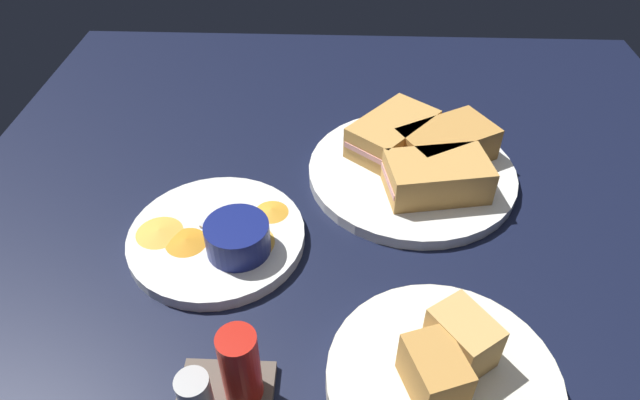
# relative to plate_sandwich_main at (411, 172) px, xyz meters

# --- Properties ---
(ground_plane) EXTENTS (1.10, 1.10, 0.03)m
(ground_plane) POSITION_rel_plate_sandwich_main_xyz_m (0.08, 0.09, -0.02)
(ground_plane) COLOR black
(plate_sandwich_main) EXTENTS (0.29, 0.29, 0.02)m
(plate_sandwich_main) POSITION_rel_plate_sandwich_main_xyz_m (0.00, 0.00, 0.00)
(plate_sandwich_main) COLOR white
(plate_sandwich_main) RESTS_ON ground_plane
(sandwich_half_near) EXTENTS (0.14, 0.10, 0.05)m
(sandwich_half_near) POSITION_rel_plate_sandwich_main_xyz_m (-0.03, 0.05, 0.03)
(sandwich_half_near) COLOR tan
(sandwich_half_near) RESTS_ON plate_sandwich_main
(sandwich_half_far) EXTENTS (0.15, 0.13, 0.05)m
(sandwich_half_far) POSITION_rel_plate_sandwich_main_xyz_m (-0.05, -0.03, 0.03)
(sandwich_half_far) COLOR #C68C42
(sandwich_half_far) RESTS_ON plate_sandwich_main
(sandwich_half_extra) EXTENTS (0.14, 0.15, 0.05)m
(sandwich_half_extra) POSITION_rel_plate_sandwich_main_xyz_m (0.03, -0.05, 0.03)
(sandwich_half_extra) COLOR tan
(sandwich_half_extra) RESTS_ON plate_sandwich_main
(ramekin_dark_sauce) EXTENTS (0.08, 0.08, 0.04)m
(ramekin_dark_sauce) POSITION_rel_plate_sandwich_main_xyz_m (0.02, -0.06, 0.03)
(ramekin_dark_sauce) COLOR navy
(ramekin_dark_sauce) RESTS_ON plate_sandwich_main
(spoon_by_dark_ramekin) EXTENTS (0.03, 0.10, 0.01)m
(spoon_by_dark_ramekin) POSITION_rel_plate_sandwich_main_xyz_m (0.01, -0.00, 0.01)
(spoon_by_dark_ramekin) COLOR silver
(spoon_by_dark_ramekin) RESTS_ON plate_sandwich_main
(plate_chips_companion) EXTENTS (0.22, 0.22, 0.02)m
(plate_chips_companion) POSITION_rel_plate_sandwich_main_xyz_m (0.25, 0.14, 0.00)
(plate_chips_companion) COLOR white
(plate_chips_companion) RESTS_ON ground_plane
(ramekin_light_gravy) EXTENTS (0.08, 0.08, 0.04)m
(ramekin_light_gravy) POSITION_rel_plate_sandwich_main_xyz_m (0.22, 0.17, 0.03)
(ramekin_light_gravy) COLOR navy
(ramekin_light_gravy) RESTS_ON plate_chips_companion
(spoon_by_gravy_ramekin) EXTENTS (0.09, 0.06, 0.01)m
(spoon_by_gravy_ramekin) POSITION_rel_plate_sandwich_main_xyz_m (0.21, 0.16, 0.01)
(spoon_by_gravy_ramekin) COLOR silver
(spoon_by_gravy_ramekin) RESTS_ON plate_chips_companion
(plantain_chip_scatter) EXTENTS (0.20, 0.13, 0.01)m
(plantain_chip_scatter) POSITION_rel_plate_sandwich_main_xyz_m (0.25, 0.14, 0.01)
(plantain_chip_scatter) COLOR orange
(plantain_chip_scatter) RESTS_ON plate_chips_companion
(bread_basket_rear) EXTENTS (0.22, 0.22, 0.08)m
(bread_basket_rear) POSITION_rel_plate_sandwich_main_xyz_m (0.00, 0.33, 0.01)
(bread_basket_rear) COLOR silver
(bread_basket_rear) RESTS_ON ground_plane
(condiment_caddy) EXTENTS (0.09, 0.09, 0.10)m
(condiment_caddy) POSITION_rel_plate_sandwich_main_xyz_m (0.20, 0.35, 0.03)
(condiment_caddy) COLOR brown
(condiment_caddy) RESTS_ON ground_plane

